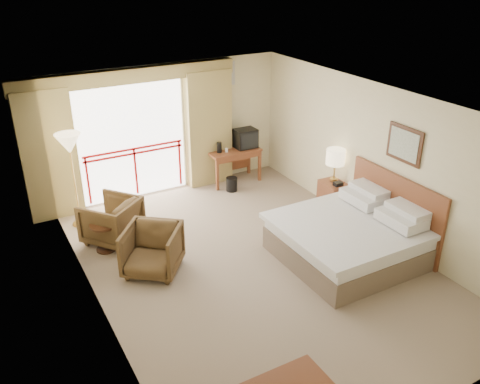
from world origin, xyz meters
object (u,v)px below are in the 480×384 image
bed (349,238)px  side_table (104,232)px  wastebasket (232,184)px  table_lamp (335,158)px  armchair_far (114,240)px  tv (246,139)px  floor_lamp (69,147)px  nightstand (334,197)px  armchair_near (154,271)px  desk (233,156)px

bed → side_table: 4.15m
wastebasket → table_lamp: bearing=-54.9°
table_lamp → armchair_far: bearing=166.4°
tv → armchair_far: (-3.42, -1.22, -0.96)m
tv → armchair_far: bearing=-169.1°
armchair_far → floor_lamp: size_ratio=0.49×
tv → wastebasket: tv is taller
nightstand → side_table: nightstand is taller
table_lamp → side_table: table_lamp is taller
nightstand → armchair_far: nightstand is taller
wastebasket → armchair_far: (-2.85, -0.81, -0.15)m
tv → table_lamp: bearing=-81.4°
bed → nightstand: size_ratio=3.30×
armchair_far → floor_lamp: (-0.37, 0.89, 1.55)m
table_lamp → armchair_near: table_lamp is taller
wastebasket → armchair_far: bearing=-164.1°
wastebasket → side_table: (-3.06, -1.08, 0.20)m
armchair_near → side_table: bearing=154.7°
nightstand → tv: tv is taller
armchair_near → desk: bearing=80.6°
table_lamp → side_table: size_ratio=1.26×
tv → armchair_near: (-3.14, -2.50, -0.96)m
bed → side_table: bearing=147.5°
side_table → wastebasket: bearing=19.4°
armchair_far → wastebasket: bearing=157.4°
bed → tv: tv is taller
desk → tv: (0.30, -0.06, 0.38)m
armchair_far → armchair_near: size_ratio=1.02×
wastebasket → floor_lamp: size_ratio=0.17×
nightstand → wastebasket: bearing=127.3°
table_lamp → tv: table_lamp is taller
bed → wastebasket: (-0.44, 3.30, -0.23)m
side_table → desk: bearing=24.9°
tv → side_table: 3.97m
nightstand → desk: desk is taller
nightstand → armchair_near: (-3.83, -0.23, -0.32)m
floor_lamp → table_lamp: bearing=-22.8°
bed → desk: 3.78m
bed → armchair_far: bed is taller
side_table → armchair_far: bearing=51.6°
table_lamp → wastebasket: 2.43m
table_lamp → floor_lamp: bearing=157.2°
bed → armchair_near: 3.26m
desk → wastebasket: bearing=-116.7°
wastebasket → side_table: size_ratio=0.59×
tv → armchair_near: bearing=-150.3°
armchair_near → wastebasket: bearing=77.8°
bed → table_lamp: size_ratio=3.33×
armchair_far → desk: bearing=163.8°
armchair_near → floor_lamp: bearing=145.5°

